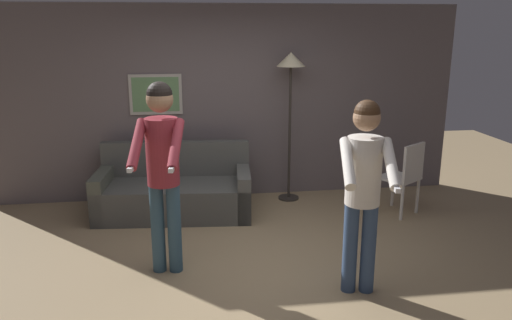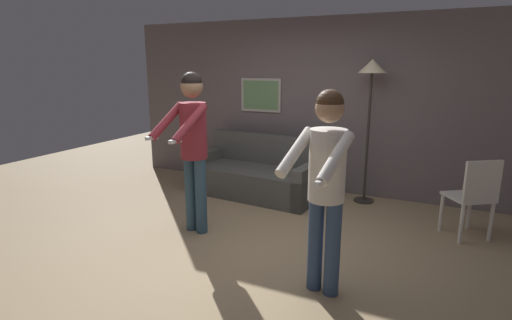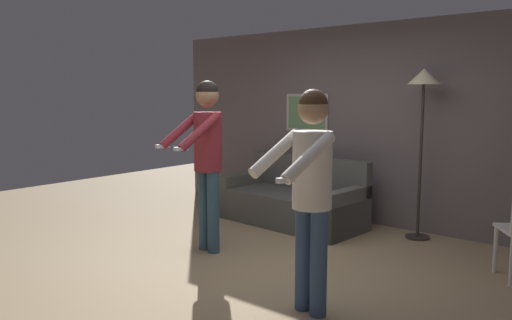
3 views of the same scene
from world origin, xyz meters
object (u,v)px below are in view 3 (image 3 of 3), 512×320
(torchiere_lamp, at_px, (423,94))
(person_standing_right, at_px, (311,180))
(person_standing_left, at_px, (207,148))
(couch, at_px, (293,203))

(torchiere_lamp, xyz_separation_m, person_standing_right, (0.11, -2.54, -0.65))
(torchiere_lamp, distance_m, person_standing_left, 2.56)
(person_standing_left, xyz_separation_m, person_standing_right, (1.70, -0.62, -0.08))
(couch, bearing_deg, person_standing_right, -52.85)
(person_standing_right, bearing_deg, couch, 127.15)
(couch, bearing_deg, torchiere_lamp, 13.12)
(couch, distance_m, torchiere_lamp, 2.13)
(torchiere_lamp, distance_m, person_standing_right, 2.63)
(couch, height_order, torchiere_lamp, torchiere_lamp)
(couch, height_order, person_standing_right, person_standing_right)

